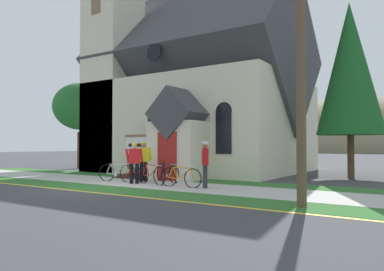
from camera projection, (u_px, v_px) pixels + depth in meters
The scene contains 19 objects.
ground at pixel (163, 179), 16.61m from camera, with size 140.00×140.00×0.00m, color #3D3D3F.
sidewalk_slab at pixel (110, 181), 15.86m from camera, with size 32.00×2.73×0.01m, color #B7B5AD.
grass_verge at pixel (69, 185), 14.07m from camera, with size 32.00×1.55×0.01m, color #2D6628.
church_lawn at pixel (143, 177), 17.69m from camera, with size 24.00×1.66×0.01m, color #2D6628.
curb_paint_stripe at pixel (47, 188), 13.30m from camera, with size 28.00×0.16×0.01m, color yellow.
church_building at pixel (195, 92), 22.29m from camera, with size 11.74×11.09×13.57m.
church_sign at pixel (141, 148), 18.09m from camera, with size 2.05×0.19×2.06m.
flower_bed at pixel (137, 175), 17.82m from camera, with size 2.23×2.23×0.34m.
bicycle_orange at pixel (117, 173), 15.53m from camera, with size 1.71×0.46×0.81m.
bicycle_white at pixel (180, 177), 13.50m from camera, with size 1.76×0.12×0.79m.
bicycle_black at pixel (151, 175), 14.43m from camera, with size 1.77×0.49×0.84m.
bicycle_green at pixel (167, 173), 15.23m from camera, with size 1.64×0.68×0.82m.
cyclist_in_blue_jersey at pixel (205, 161), 13.15m from camera, with size 0.44×0.66×1.67m.
cyclist_in_green_jersey at pixel (134, 160), 14.66m from camera, with size 0.56×0.49×1.63m.
cyclist_in_yellow_jersey at pixel (143, 158), 15.51m from camera, with size 0.50×0.60×1.68m.
utility_pole at pixel (296, 11), 9.30m from camera, with size 3.12×0.28×8.90m.
roadside_conifer at pixel (350, 68), 17.22m from camera, with size 3.07×3.07×8.26m.
yard_deciduous_tree at pixel (80, 107), 24.58m from camera, with size 3.57×3.57×5.67m.
distant_hill at pixel (363, 152), 84.60m from camera, with size 92.55×36.62×24.69m, color #847A5B.
Camera 1 is at (10.23, -9.22, 1.53)m, focal length 34.54 mm.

